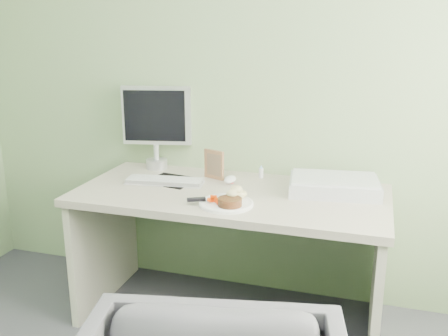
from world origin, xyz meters
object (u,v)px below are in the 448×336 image
(desk, at_px, (230,224))
(plate, at_px, (226,204))
(scanner, at_px, (334,186))
(monitor, at_px, (156,123))

(desk, xyz_separation_m, plate, (0.04, -0.20, 0.19))
(desk, height_order, scanner, scanner)
(desk, distance_m, plate, 0.28)
(plate, relative_size, monitor, 0.53)
(desk, height_order, plate, plate)
(scanner, xyz_separation_m, monitor, (-1.06, 0.17, 0.24))
(scanner, distance_m, monitor, 1.10)
(desk, height_order, monitor, monitor)
(plate, bearing_deg, scanner, 35.82)
(plate, xyz_separation_m, scanner, (0.47, 0.34, 0.03))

